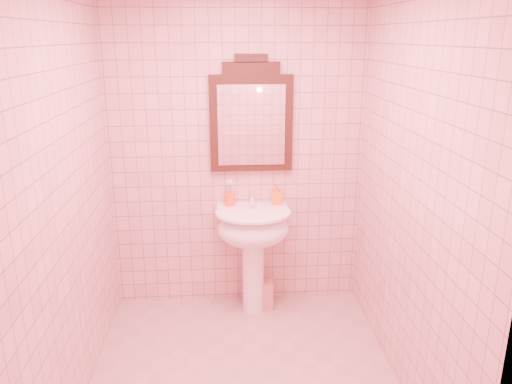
{
  "coord_description": "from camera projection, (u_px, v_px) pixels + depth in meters",
  "views": [
    {
      "loc": [
        -0.12,
        -2.74,
        2.15
      ],
      "look_at": [
        0.11,
        0.55,
        1.12
      ],
      "focal_mm": 35.0,
      "sensor_mm": 36.0,
      "label": 1
    }
  ],
  "objects": [
    {
      "name": "soap_dispenser",
      "position": [
        277.0,
        194.0,
        3.97
      ],
      "size": [
        0.08,
        0.08,
        0.17
      ],
      "primitive_type": "imported",
      "rotation": [
        0.0,
        0.0,
        -0.11
      ],
      "color": "orange",
      "rests_on": "pedestal_sink"
    },
    {
      "name": "pedestal_sink",
      "position": [
        253.0,
        236.0,
        3.9
      ],
      "size": [
        0.58,
        0.58,
        0.86
      ],
      "color": "white",
      "rests_on": "floor"
    },
    {
      "name": "toothbrush_cup",
      "position": [
        230.0,
        199.0,
        3.95
      ],
      "size": [
        0.08,
        0.08,
        0.19
      ],
      "rotation": [
        0.0,
        0.0,
        -0.18
      ],
      "color": "#F34C14",
      "rests_on": "pedestal_sink"
    },
    {
      "name": "back_wall",
      "position": [
        237.0,
        156.0,
        3.93
      ],
      "size": [
        2.0,
        0.02,
        2.5
      ],
      "primitive_type": "cube",
      "color": "#DCA399",
      "rests_on": "floor"
    },
    {
      "name": "towel",
      "position": [
        261.0,
        294.0,
        4.1
      ],
      "size": [
        0.2,
        0.14,
        0.24
      ],
      "primitive_type": "cube",
      "rotation": [
        0.0,
        0.0,
        -0.04
      ],
      "color": "#C17273",
      "rests_on": "floor"
    },
    {
      "name": "faucet",
      "position": [
        252.0,
        199.0,
        3.95
      ],
      "size": [
        0.04,
        0.16,
        0.11
      ],
      "color": "white",
      "rests_on": "pedestal_sink"
    },
    {
      "name": "floor",
      "position": [
        244.0,
        381.0,
        3.26
      ],
      "size": [
        2.2,
        2.2,
        0.0
      ],
      "primitive_type": "plane",
      "color": "tan",
      "rests_on": "ground"
    },
    {
      "name": "mirror",
      "position": [
        251.0,
        118.0,
        3.82
      ],
      "size": [
        0.64,
        0.06,
        0.89
      ],
      "color": "black",
      "rests_on": "back_wall"
    }
  ]
}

